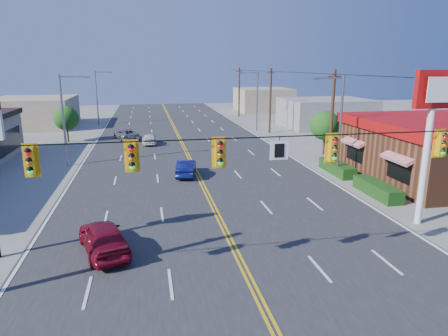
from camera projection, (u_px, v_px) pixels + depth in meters
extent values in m
plane|color=gray|center=(248.00, 277.00, 16.90)|extent=(160.00, 160.00, 0.00)
cube|color=#2D2D30|center=(193.00, 165.00, 35.91)|extent=(20.00, 120.00, 0.06)
cylinder|color=black|center=(250.00, 138.00, 15.41)|extent=(24.00, 0.05, 0.05)
cube|color=white|center=(279.00, 150.00, 15.77)|extent=(0.75, 0.04, 0.75)
cube|color=#D89E0C|center=(30.00, 161.00, 14.07)|extent=(0.55, 0.34, 1.25)
cube|color=#D89E0C|center=(132.00, 157.00, 14.72)|extent=(0.55, 0.34, 1.25)
cube|color=#D89E0C|center=(220.00, 153.00, 15.33)|extent=(0.55, 0.34, 1.25)
cube|color=#D89E0C|center=(333.00, 149.00, 16.20)|extent=(0.55, 0.34, 1.25)
cube|color=#D89E0C|center=(441.00, 144.00, 17.13)|extent=(0.55, 0.34, 1.25)
cube|color=#194214|center=(355.00, 177.00, 30.33)|extent=(1.20, 9.00, 0.90)
cylinder|color=white|center=(425.00, 163.00, 21.87)|extent=(0.36, 0.36, 7.00)
cube|color=#A50C0C|center=(434.00, 89.00, 20.88)|extent=(2.20, 0.36, 2.00)
cylinder|color=gray|center=(340.00, 127.00, 31.26)|extent=(0.20, 0.20, 8.00)
cylinder|color=gray|center=(330.00, 78.00, 30.11)|extent=(2.20, 0.12, 0.12)
cube|color=gray|center=(317.00, 79.00, 29.91)|extent=(0.50, 0.25, 0.15)
cylinder|color=gray|center=(257.00, 101.00, 54.07)|extent=(0.20, 0.20, 8.00)
cylinder|color=gray|center=(250.00, 73.00, 52.92)|extent=(2.20, 0.12, 0.12)
cube|color=gray|center=(242.00, 73.00, 52.73)|extent=(0.50, 0.25, 0.15)
cylinder|color=gray|center=(64.00, 121.00, 34.78)|extent=(0.20, 0.20, 8.00)
cylinder|color=gray|center=(73.00, 77.00, 34.04)|extent=(2.20, 0.12, 0.12)
cube|color=gray|center=(86.00, 77.00, 34.25)|extent=(0.50, 0.25, 0.15)
cylinder|color=gray|center=(97.00, 98.00, 59.49)|extent=(0.20, 0.20, 8.00)
cylinder|color=gray|center=(103.00, 72.00, 58.75)|extent=(2.20, 0.12, 0.12)
cube|color=gray|center=(110.00, 72.00, 58.97)|extent=(0.50, 0.25, 0.15)
cylinder|color=#47301E|center=(332.00, 118.00, 35.23)|extent=(0.28, 0.28, 8.40)
cylinder|color=#47301E|center=(270.00, 101.00, 52.34)|extent=(0.28, 0.28, 8.40)
cylinder|color=#47301E|center=(239.00, 92.00, 69.45)|extent=(0.28, 0.28, 8.40)
cylinder|color=#47301E|center=(324.00, 144.00, 40.06)|extent=(0.20, 0.20, 2.10)
sphere|color=#235B19|center=(325.00, 125.00, 39.59)|extent=(2.94, 2.94, 2.94)
cylinder|color=#47301E|center=(68.00, 134.00, 46.56)|extent=(0.20, 0.20, 2.00)
sphere|color=#235B19|center=(66.00, 118.00, 46.11)|extent=(2.80, 2.80, 2.80)
cube|color=gray|center=(326.00, 113.00, 58.51)|extent=(12.00, 10.00, 4.00)
cube|color=tan|center=(34.00, 112.00, 58.29)|extent=(11.00, 12.00, 4.20)
cube|color=tan|center=(263.00, 100.00, 78.82)|extent=(10.00, 10.00, 4.40)
imported|color=maroon|center=(104.00, 239.00, 18.86)|extent=(3.03, 4.82, 1.53)
imported|color=#0F1557|center=(186.00, 168.00, 32.22)|extent=(2.08, 4.15, 1.31)
imported|color=white|center=(149.00, 140.00, 45.25)|extent=(1.62, 3.88, 1.12)
imported|color=#959499|center=(126.00, 135.00, 47.97)|extent=(3.49, 5.17, 1.32)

